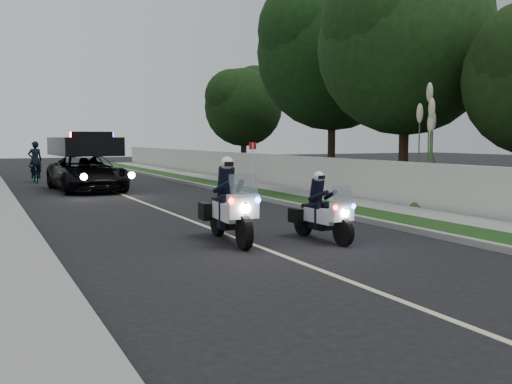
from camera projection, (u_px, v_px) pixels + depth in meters
ground at (279, 255)px, 11.21m from camera, size 120.00×120.00×0.00m
curb_right at (250, 196)px, 21.95m from camera, size 0.20×60.00×0.15m
grass_verge at (266, 195)px, 22.25m from camera, size 1.20×60.00×0.16m
sidewalk_right at (296, 193)px, 22.82m from camera, size 1.40×60.00×0.16m
property_wall at (318, 176)px, 23.19m from camera, size 0.22×60.00×1.50m
curb_left at (17, 207)px, 18.38m from camera, size 0.20×60.00×0.15m
lane_marking at (144, 203)px, 20.17m from camera, size 0.12×50.00×0.01m
police_moto_left at (230, 242)px, 12.57m from camera, size 0.94×2.24×1.86m
police_moto_right at (322, 240)px, 12.77m from camera, size 0.75×1.84×1.53m
police_suv at (87, 191)px, 24.76m from camera, size 2.87×5.67×2.69m
bicycle at (36, 183)px, 29.39m from camera, size 0.65×1.73×0.90m
cyclist at (36, 183)px, 29.39m from camera, size 0.73×0.54×1.89m
sign_post at (253, 188)px, 26.13m from camera, size 0.42×0.42×2.14m
pampas_far at (430, 210)px, 18.23m from camera, size 1.88×1.88×4.09m
tree_right_b at (402, 198)px, 21.90m from camera, size 7.72×7.72×10.91m
tree_right_c at (331, 185)px, 28.12m from camera, size 8.67×8.67×12.11m
tree_right_e at (244, 174)px, 36.37m from camera, size 6.21×6.21×8.07m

